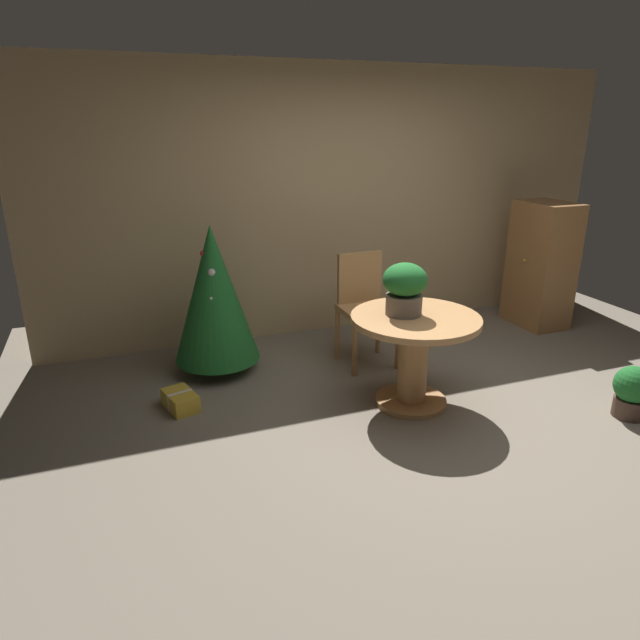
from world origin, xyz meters
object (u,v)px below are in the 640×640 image
(flower_vase, at_px, (405,287))
(wooden_chair_far, at_px, (364,302))
(holiday_tree, at_px, (214,294))
(gift_box_gold, at_px, (181,401))
(potted_plant, at_px, (632,391))
(wooden_cabinet, at_px, (541,265))
(round_dining_table, at_px, (414,346))

(flower_vase, xyz_separation_m, wooden_chair_far, (0.07, 0.82, -0.37))
(holiday_tree, bearing_deg, gift_box_gold, -124.30)
(wooden_chair_far, xyz_separation_m, gift_box_gold, (-1.69, -0.35, -0.50))
(gift_box_gold, bearing_deg, potted_plant, -22.55)
(holiday_tree, relative_size, wooden_cabinet, 0.99)
(round_dining_table, height_order, flower_vase, flower_vase)
(holiday_tree, bearing_deg, potted_plant, -34.92)
(round_dining_table, bearing_deg, flower_vase, 135.04)
(wooden_cabinet, bearing_deg, potted_plant, -111.32)
(potted_plant, bearing_deg, holiday_tree, 145.08)
(holiday_tree, height_order, gift_box_gold, holiday_tree)
(holiday_tree, xyz_separation_m, wooden_cabinet, (3.43, 0.00, -0.05))
(round_dining_table, distance_m, wooden_cabinet, 2.44)
(flower_vase, bearing_deg, holiday_tree, 138.68)
(gift_box_gold, distance_m, potted_plant, 3.36)
(round_dining_table, relative_size, wooden_cabinet, 0.74)
(holiday_tree, distance_m, gift_box_gold, 0.96)
(wooden_cabinet, relative_size, potted_plant, 3.29)
(flower_vase, height_order, wooden_chair_far, flower_vase)
(wooden_chair_far, bearing_deg, flower_vase, -94.76)
(flower_vase, height_order, holiday_tree, holiday_tree)
(gift_box_gold, relative_size, wooden_cabinet, 0.27)
(flower_vase, relative_size, gift_box_gold, 1.12)
(flower_vase, height_order, gift_box_gold, flower_vase)
(holiday_tree, xyz_separation_m, gift_box_gold, (-0.41, -0.59, -0.63))
(round_dining_table, relative_size, flower_vase, 2.48)
(wooden_cabinet, bearing_deg, wooden_chair_far, -173.43)
(wooden_chair_far, bearing_deg, round_dining_table, -90.00)
(wooden_chair_far, bearing_deg, holiday_tree, 169.19)
(flower_vase, distance_m, gift_box_gold, 1.89)
(flower_vase, bearing_deg, potted_plant, -28.82)
(gift_box_gold, bearing_deg, wooden_cabinet, 8.86)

